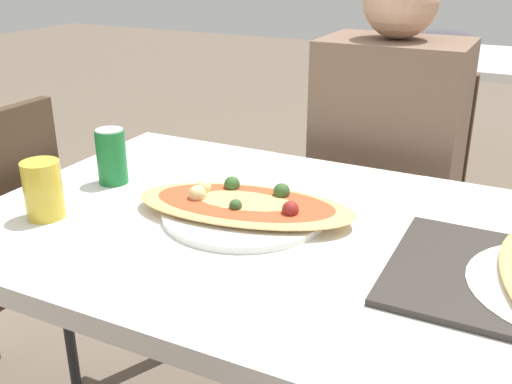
# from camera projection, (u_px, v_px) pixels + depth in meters

# --- Properties ---
(dining_table) EXTENTS (1.15, 0.79, 0.73)m
(dining_table) POSITION_uv_depth(u_px,v_px,m) (269.00, 259.00, 1.19)
(dining_table) COLOR white
(dining_table) RESTS_ON ground_plane
(chair_far_seated) EXTENTS (0.40, 0.40, 0.89)m
(chair_far_seated) POSITION_uv_depth(u_px,v_px,m) (391.00, 203.00, 1.82)
(chair_far_seated) COLOR #3F2D1E
(chair_far_seated) RESTS_ON ground_plane
(person_seated) EXTENTS (0.38, 0.29, 1.20)m
(person_seated) POSITION_uv_depth(u_px,v_px,m) (386.00, 151.00, 1.65)
(person_seated) COLOR #2D2D38
(person_seated) RESTS_ON ground_plane
(pizza_main) EXTENTS (0.47, 0.33, 0.06)m
(pizza_main) POSITION_uv_depth(u_px,v_px,m) (244.00, 207.00, 1.19)
(pizza_main) COLOR white
(pizza_main) RESTS_ON dining_table
(soda_can) EXTENTS (0.07, 0.07, 0.12)m
(soda_can) POSITION_uv_depth(u_px,v_px,m) (112.00, 156.00, 1.34)
(soda_can) COLOR #197233
(soda_can) RESTS_ON dining_table
(drink_glass) EXTENTS (0.07, 0.07, 0.12)m
(drink_glass) POSITION_uv_depth(u_px,v_px,m) (43.00, 190.00, 1.17)
(drink_glass) COLOR gold
(drink_glass) RESTS_ON dining_table
(background_table) EXTENTS (1.10, 0.80, 0.85)m
(background_table) POSITION_uv_depth(u_px,v_px,m) (481.00, 68.00, 2.90)
(background_table) COLOR white
(background_table) RESTS_ON ground_plane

